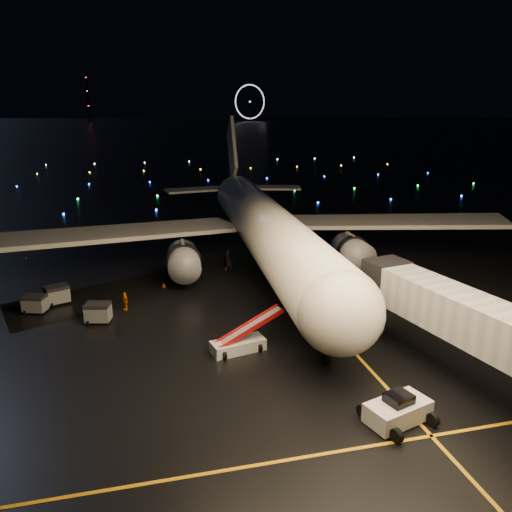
{
  "coord_description": "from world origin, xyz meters",
  "views": [
    {
      "loc": [
        -3.83,
        -31.75,
        18.33
      ],
      "look_at": [
        6.82,
        12.0,
        5.0
      ],
      "focal_mm": 35.0,
      "sensor_mm": 36.0,
      "label": 1
    }
  ],
  "objects_px": {
    "airliner": "(260,194)",
    "pushback_tug": "(398,408)",
    "baggage_cart_2": "(35,304)",
    "baggage_cart_0": "(98,313)",
    "crew_c": "(125,301)",
    "baggage_cart_1": "(57,295)",
    "belt_loader": "(238,334)"
  },
  "relations": [
    {
      "from": "airliner",
      "to": "baggage_cart_1",
      "type": "relative_size",
      "value": 28.02
    },
    {
      "from": "baggage_cart_1",
      "to": "baggage_cart_2",
      "type": "relative_size",
      "value": 1.08
    },
    {
      "from": "airliner",
      "to": "baggage_cart_0",
      "type": "bearing_deg",
      "value": -139.0
    },
    {
      "from": "crew_c",
      "to": "airliner",
      "type": "bearing_deg",
      "value": 103.12
    },
    {
      "from": "airliner",
      "to": "pushback_tug",
      "type": "height_order",
      "value": "airliner"
    },
    {
      "from": "airliner",
      "to": "baggage_cart_1",
      "type": "xyz_separation_m",
      "value": [
        -22.58,
        -8.68,
        -7.65
      ]
    },
    {
      "from": "crew_c",
      "to": "baggage_cart_0",
      "type": "distance_m",
      "value": 3.33
    },
    {
      "from": "airliner",
      "to": "baggage_cart_1",
      "type": "bearing_deg",
      "value": -155.71
    },
    {
      "from": "airliner",
      "to": "belt_loader",
      "type": "xyz_separation_m",
      "value": [
        -7.44,
        -22.62,
        -7.07
      ]
    },
    {
      "from": "baggage_cart_0",
      "to": "baggage_cart_1",
      "type": "bearing_deg",
      "value": 140.3
    },
    {
      "from": "airliner",
      "to": "pushback_tug",
      "type": "relative_size",
      "value": 15.31
    },
    {
      "from": "pushback_tug",
      "to": "baggage_cart_0",
      "type": "relative_size",
      "value": 1.86
    },
    {
      "from": "pushback_tug",
      "to": "baggage_cart_2",
      "type": "relative_size",
      "value": 1.98
    },
    {
      "from": "belt_loader",
      "to": "baggage_cart_0",
      "type": "distance_m",
      "value": 13.82
    },
    {
      "from": "belt_loader",
      "to": "airliner",
      "type": "bearing_deg",
      "value": 60.01
    },
    {
      "from": "baggage_cart_2",
      "to": "baggage_cart_0",
      "type": "bearing_deg",
      "value": -14.11
    },
    {
      "from": "airliner",
      "to": "pushback_tug",
      "type": "distance_m",
      "value": 34.77
    },
    {
      "from": "crew_c",
      "to": "belt_loader",
      "type": "bearing_deg",
      "value": 15.62
    },
    {
      "from": "baggage_cart_0",
      "to": "baggage_cart_2",
      "type": "bearing_deg",
      "value": 160.96
    },
    {
      "from": "baggage_cart_0",
      "to": "crew_c",
      "type": "bearing_deg",
      "value": 59.64
    },
    {
      "from": "airliner",
      "to": "belt_loader",
      "type": "bearing_deg",
      "value": -104.94
    },
    {
      "from": "airliner",
      "to": "crew_c",
      "type": "bearing_deg",
      "value": -140.39
    },
    {
      "from": "airliner",
      "to": "baggage_cart_1",
      "type": "distance_m",
      "value": 25.37
    },
    {
      "from": "crew_c",
      "to": "pushback_tug",
      "type": "bearing_deg",
      "value": 13.1
    },
    {
      "from": "airliner",
      "to": "crew_c",
      "type": "relative_size",
      "value": 34.1
    },
    {
      "from": "airliner",
      "to": "belt_loader",
      "type": "relative_size",
      "value": 9.79
    },
    {
      "from": "airliner",
      "to": "pushback_tug",
      "type": "xyz_separation_m",
      "value": [
        0.12,
        -33.92,
        -7.63
      ]
    },
    {
      "from": "crew_c",
      "to": "baggage_cart_2",
      "type": "height_order",
      "value": "crew_c"
    },
    {
      "from": "pushback_tug",
      "to": "baggage_cart_2",
      "type": "xyz_separation_m",
      "value": [
        -24.4,
        23.42,
        -0.09
      ]
    },
    {
      "from": "pushback_tug",
      "to": "baggage_cart_0",
      "type": "height_order",
      "value": "pushback_tug"
    },
    {
      "from": "pushback_tug",
      "to": "baggage_cart_1",
      "type": "bearing_deg",
      "value": 115.2
    },
    {
      "from": "baggage_cart_1",
      "to": "baggage_cart_2",
      "type": "distance_m",
      "value": 2.5
    }
  ]
}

